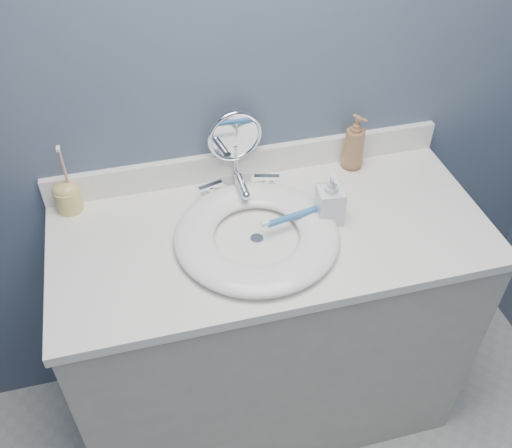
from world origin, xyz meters
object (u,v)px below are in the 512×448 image
object	(u,v)px
soap_bottle_clear	(331,198)
toothbrush_holder	(67,195)
soap_bottle_amber	(354,142)
makeup_mirror	(235,144)

from	to	relation	value
soap_bottle_clear	toothbrush_holder	world-z (taller)	toothbrush_holder
soap_bottle_amber	soap_bottle_clear	distance (m)	0.27
makeup_mirror	soap_bottle_amber	xyz separation A→B (m)	(0.37, -0.02, -0.04)
makeup_mirror	soap_bottle_amber	bearing A→B (deg)	-8.21
makeup_mirror	soap_bottle_clear	distance (m)	0.32
soap_bottle_clear	toothbrush_holder	xyz separation A→B (m)	(-0.71, 0.23, -0.03)
makeup_mirror	soap_bottle_clear	world-z (taller)	makeup_mirror
soap_bottle_amber	soap_bottle_clear	bearing A→B (deg)	-155.13
soap_bottle_amber	toothbrush_holder	bearing A→B (deg)	149.55
soap_bottle_amber	soap_bottle_clear	world-z (taller)	soap_bottle_amber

